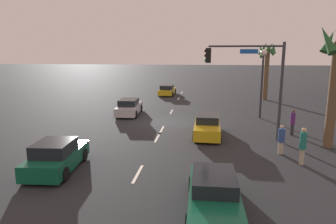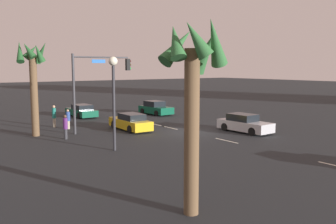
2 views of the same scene
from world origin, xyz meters
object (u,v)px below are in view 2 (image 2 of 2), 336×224
at_px(pedestrian_1, 68,119).
at_px(pedestrian_2, 65,126).
at_px(car_0, 244,124).
at_px(palm_tree_1, 33,72).
at_px(car_2, 156,108).
at_px(car_1, 131,122).
at_px(car_4, 81,111).
at_px(palm_tree_0, 194,82).
at_px(pedestrian_0, 54,116).
at_px(traffic_signal, 94,80).
at_px(streetlamp, 113,85).

xyz_separation_m(pedestrian_1, pedestrian_2, (-4.18, 1.74, 0.07)).
bearing_deg(car_0, palm_tree_1, 60.53).
bearing_deg(car_2, car_1, 134.66).
relative_size(car_1, car_4, 1.01).
bearing_deg(pedestrian_2, pedestrian_1, -22.64).
distance_m(car_0, palm_tree_0, 17.89).
height_order(pedestrian_0, palm_tree_0, palm_tree_0).
xyz_separation_m(traffic_signal, pedestrian_1, (2.81, 1.19, -3.35)).
distance_m(car_2, palm_tree_1, 16.01).
height_order(car_0, pedestrian_0, pedestrian_0).
xyz_separation_m(car_2, car_4, (2.93, 7.42, -0.07)).
bearing_deg(pedestrian_2, car_0, -113.18).
bearing_deg(palm_tree_1, car_2, -69.80).
xyz_separation_m(pedestrian_1, palm_tree_0, (-20.10, 2.90, 3.83)).
relative_size(traffic_signal, streetlamp, 1.07).
bearing_deg(car_1, palm_tree_0, 157.28).
bearing_deg(car_1, pedestrian_1, 49.28).
distance_m(car_0, pedestrian_0, 16.21).
distance_m(car_2, traffic_signal, 12.58).
height_order(streetlamp, pedestrian_0, streetlamp).
distance_m(car_2, pedestrian_2, 15.28).
relative_size(car_0, car_4, 0.99).
relative_size(car_0, traffic_signal, 0.74).
bearing_deg(palm_tree_1, streetlamp, -161.53).
bearing_deg(streetlamp, car_2, -41.96).
height_order(pedestrian_0, palm_tree_1, palm_tree_1).
xyz_separation_m(car_1, traffic_signal, (0.68, 2.87, 3.58)).
distance_m(pedestrian_0, pedestrian_2, 5.82).
bearing_deg(palm_tree_1, traffic_signal, -105.22).
bearing_deg(car_0, car_2, -1.24).
height_order(car_0, car_1, car_0).
bearing_deg(car_2, car_4, 68.45).
xyz_separation_m(car_2, streetlamp, (-13.21, 11.87, 3.44)).
xyz_separation_m(car_2, pedestrian_0, (-2.17, 12.01, 0.35)).
distance_m(pedestrian_1, pedestrian_2, 4.53).
bearing_deg(pedestrian_0, streetlamp, -179.30).
height_order(car_1, streetlamp, streetlamp).
bearing_deg(car_4, car_1, -179.23).
bearing_deg(palm_tree_1, palm_tree_0, -179.18).
relative_size(car_2, palm_tree_1, 0.59).
distance_m(pedestrian_0, palm_tree_0, 22.06).
bearing_deg(pedestrian_0, car_1, -136.81).
bearing_deg(car_1, pedestrian_0, 43.19).
bearing_deg(car_1, streetlamp, 142.63).
bearing_deg(pedestrian_1, pedestrian_2, 157.36).
xyz_separation_m(streetlamp, pedestrian_2, (5.32, 1.21, -3.18)).
relative_size(pedestrian_1, palm_tree_1, 0.23).
distance_m(car_0, car_1, 9.33).
distance_m(palm_tree_0, palm_tree_1, 18.48).
distance_m(pedestrian_0, pedestrian_1, 1.68).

